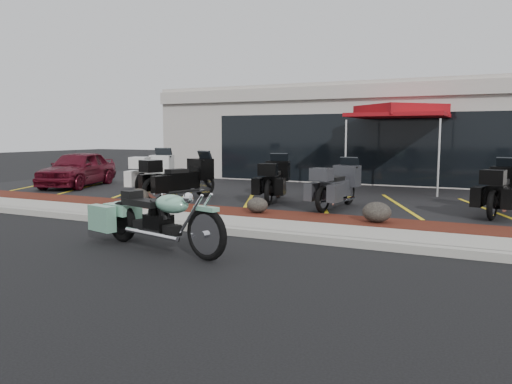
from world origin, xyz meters
The scene contains 18 objects.
ground centered at (0.00, 0.00, 0.00)m, with size 90.00×90.00×0.00m, color black.
curb centered at (0.00, 0.90, 0.07)m, with size 24.00×0.25×0.15m, color gray.
sidewalk centered at (0.00, 1.60, 0.07)m, with size 24.00×1.20×0.15m, color gray.
mulch_bed centered at (0.00, 2.80, 0.08)m, with size 24.00×1.20×0.16m, color black.
upper_lot centered at (0.00, 8.20, 0.07)m, with size 26.00×9.60×0.15m, color black.
dealership_building centered at (0.00, 14.47, 2.01)m, with size 18.00×8.16×4.00m.
boulder_left centered at (-4.24, 2.81, 0.37)m, with size 0.59×0.49×0.42m, color black.
boulder_mid centered at (-0.66, 2.79, 0.35)m, with size 0.53×0.44×0.37m, color black.
boulder_right centered at (2.21, 2.71, 0.38)m, with size 0.62×0.52×0.44m, color black.
hero_cruiser centered at (0.33, -1.17, 0.57)m, with size 3.25×0.82×1.14m, color #70AE8F, non-canonical shape.
touring_white centered at (-5.58, 5.80, 0.87)m, with size 2.46×0.94×1.43m, color white, non-canonical shape.
touring_black_front centered at (-3.39, 4.83, 0.85)m, with size 2.41×0.92×1.40m, color black, non-canonical shape.
touring_black_mid centered at (-1.33, 5.69, 0.82)m, with size 2.29×0.87×1.33m, color black, non-canonical shape.
touring_grey centered at (0.94, 5.11, 0.79)m, with size 2.21×0.84×1.29m, color #313237, non-canonical shape.
touring_black_rear centered at (4.72, 5.70, 0.81)m, with size 2.28×0.87×1.33m, color black, non-canonical shape.
parked_car centered at (-9.17, 5.52, 0.79)m, with size 1.52×3.79×1.29m, color #4C0A17.
traffic_cone centered at (-0.02, 7.75, 0.40)m, with size 0.36×0.36×0.50m, color orange.
popup_canopy centered at (1.47, 9.41, 2.74)m, with size 3.66×3.66×2.86m.
Camera 1 is at (4.44, -7.90, 2.04)m, focal length 35.00 mm.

